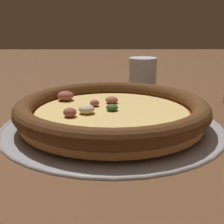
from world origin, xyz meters
name	(u,v)px	position (x,y,z in m)	size (l,w,h in m)	color
ground_plane	(112,127)	(0.00, 0.00, 0.00)	(3.00, 3.00, 0.00)	brown
pizza_tray	(112,125)	(0.00, 0.00, 0.00)	(0.39, 0.39, 0.01)	#9E9EA3
pizza	(112,111)	(0.00, 0.00, 0.03)	(0.33, 0.33, 0.04)	#BC7F42
drinking_cup	(143,75)	(0.29, -0.08, 0.04)	(0.07, 0.07, 0.09)	silver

